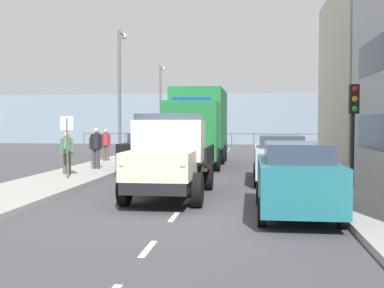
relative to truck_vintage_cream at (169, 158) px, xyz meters
The scene contains 19 objects.
ground_plane 9.27m from the truck_vintage_cream, 93.46° to the right, with size 80.00×80.00×0.00m, color #423F44.
sidewalk_left 10.87m from the truck_vintage_cream, 121.89° to the right, with size 2.79×43.59×0.15m, color #9E9993.
sidewalk_right 10.32m from the truck_vintage_cream, 63.38° to the right, with size 2.79×43.59×0.15m, color #9E9993.
road_centreline_markings 8.36m from the truck_vintage_cream, 93.85° to the right, with size 0.12×38.36×0.01m.
sea_horizon 34.00m from the truck_vintage_cream, 90.94° to the right, with size 80.00×0.80×5.00m, color gray.
seawall_railing 30.38m from the truck_vintage_cream, 91.05° to the right, with size 28.08×0.08×1.20m.
truck_vintage_cream is the anchor object (origin of this frame).
lorry_cargo_green 10.64m from the truck_vintage_cream, 88.19° to the right, with size 2.58×8.20×3.87m.
car_teal_kerbside_near 3.96m from the truck_vintage_cream, 148.41° to the left, with size 1.82×4.32×1.72m.
car_silver_kerbside_1 5.34m from the truck_vintage_cream, 129.15° to the right, with size 1.90×4.32×1.72m.
car_black_oppositeside_0 8.06m from the truck_vintage_cream, 73.74° to the right, with size 1.86×4.64×1.72m.
pedestrian_strolling 6.60m from the truck_vintage_cream, 42.83° to the right, with size 0.53×0.34×1.66m.
pedestrian_with_bag 8.02m from the truck_vintage_cream, 56.83° to the right, with size 0.53×0.34×1.80m.
pedestrian_in_dark_coat 9.87m from the truck_vintage_cream, 59.23° to the right, with size 0.53×0.34×1.59m.
pedestrian_couple_a 12.24m from the truck_vintage_cream, 64.33° to the right, with size 0.53×0.34×1.68m.
traffic_light_near 5.88m from the truck_vintage_cream, 161.69° to the right, with size 0.28×0.41×3.20m.
lamp_post_promenade 12.20m from the truck_vintage_cream, 67.79° to the right, with size 0.32×1.14×6.78m.
lamp_post_far 24.07m from the truck_vintage_cream, 78.70° to the right, with size 0.32×1.14×6.45m.
street_sign 5.38m from the truck_vintage_cream, 36.52° to the right, with size 0.50×0.07×2.25m.
Camera 1 is at (-1.76, 11.60, 2.19)m, focal length 44.77 mm.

